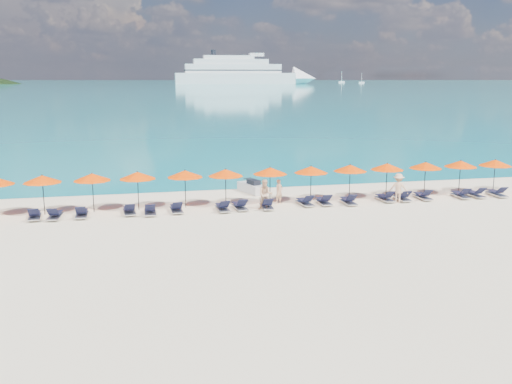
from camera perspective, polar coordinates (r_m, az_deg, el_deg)
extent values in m
plane|color=beige|center=(29.62, 1.27, -3.41)|extent=(1400.00, 1400.00, 0.00)
cube|color=#1FA9B2|center=(687.85, -12.29, 10.66)|extent=(1600.00, 1300.00, 0.01)
cube|color=silver|center=(543.85, -2.10, 11.27)|extent=(112.31, 25.34, 10.14)
cone|color=silver|center=(557.09, 4.87, 11.25)|extent=(23.29, 23.29, 22.30)
cube|color=silver|center=(543.61, -2.32, 12.23)|extent=(89.89, 21.28, 8.11)
cube|color=silver|center=(543.45, -2.54, 12.87)|extent=(69.75, 18.34, 5.07)
cube|color=silver|center=(543.29, -2.76, 13.30)|extent=(47.34, 14.29, 3.55)
cube|color=black|center=(543.59, -2.32, 12.07)|extent=(91.02, 21.54, 0.91)
cube|color=black|center=(543.64, -2.32, 12.45)|extent=(88.77, 21.03, 0.91)
cylinder|color=black|center=(541.82, -4.28, 13.71)|extent=(4.46, 4.46, 5.57)
cube|color=silver|center=(606.49, 10.50, 10.71)|extent=(5.81, 1.94, 1.55)
cylinder|color=silver|center=(606.45, 10.52, 11.19)|extent=(0.35, 0.35, 9.68)
cube|color=silver|center=(647.12, 8.55, 10.83)|extent=(6.79, 2.26, 1.81)
cylinder|color=silver|center=(647.08, 8.56, 11.35)|extent=(0.41, 0.41, 11.31)
cube|color=silver|center=(37.97, -0.41, 0.41)|extent=(1.64, 2.63, 0.57)
cube|color=black|center=(37.71, -0.25, 0.97)|extent=(0.80, 1.14, 0.36)
cylinder|color=black|center=(38.39, -0.87, 1.39)|extent=(0.56, 0.23, 0.06)
imported|color=#DFAC83|center=(34.55, 2.33, 0.03)|extent=(0.65, 0.58, 1.50)
imported|color=#DFAC83|center=(33.01, 0.95, -0.26)|extent=(0.96, 0.68, 1.78)
imported|color=#DFAC83|center=(35.92, 14.05, 0.38)|extent=(1.28, 1.05, 1.80)
cylinder|color=black|center=(33.97, -20.49, -0.30)|extent=(0.05, 0.05, 2.20)
cone|color=#FA4200|center=(33.81, -20.59, 1.23)|extent=(2.10, 2.10, 0.42)
sphere|color=black|center=(33.77, -20.62, 1.59)|extent=(0.08, 0.08, 0.08)
cylinder|color=black|center=(33.73, -15.99, -0.09)|extent=(0.05, 0.05, 2.20)
cone|color=#FA4200|center=(33.56, -16.08, 1.45)|extent=(2.10, 2.10, 0.42)
sphere|color=black|center=(33.52, -16.10, 1.82)|extent=(0.08, 0.08, 0.08)
cylinder|color=black|center=(33.65, -11.71, 0.09)|extent=(0.05, 0.05, 2.20)
cone|color=#FA4200|center=(33.48, -11.77, 1.63)|extent=(2.10, 2.10, 0.42)
sphere|color=black|center=(33.44, -11.79, 2.00)|extent=(0.08, 0.08, 0.08)
cylinder|color=black|center=(33.76, -7.08, 0.28)|extent=(0.05, 0.05, 2.20)
cone|color=#FA4200|center=(33.59, -7.12, 1.82)|extent=(2.10, 2.10, 0.42)
sphere|color=black|center=(33.55, -7.13, 2.19)|extent=(0.08, 0.08, 0.08)
cylinder|color=black|center=(33.93, -3.04, 0.41)|extent=(0.05, 0.05, 2.20)
cone|color=#FA4200|center=(33.76, -3.06, 1.94)|extent=(2.10, 2.10, 0.42)
sphere|color=black|center=(33.72, -3.06, 2.31)|extent=(0.08, 0.08, 0.08)
cylinder|color=black|center=(34.57, 1.41, 0.63)|extent=(0.05, 0.05, 2.20)
cone|color=#FA4200|center=(34.40, 1.42, 2.14)|extent=(2.10, 2.10, 0.42)
sphere|color=black|center=(34.37, 1.42, 2.50)|extent=(0.08, 0.08, 0.08)
cylinder|color=black|center=(35.17, 5.50, 0.77)|extent=(0.05, 0.05, 2.20)
cone|color=#FA4200|center=(35.01, 5.53, 2.25)|extent=(2.10, 2.10, 0.42)
sphere|color=black|center=(34.98, 5.54, 2.61)|extent=(0.08, 0.08, 0.08)
cylinder|color=black|center=(36.07, 9.35, 0.94)|extent=(0.05, 0.05, 2.20)
cone|color=#FA4200|center=(35.92, 9.40, 2.38)|extent=(2.10, 2.10, 0.42)
sphere|color=black|center=(35.88, 9.41, 2.73)|extent=(0.08, 0.08, 0.08)
cylinder|color=black|center=(37.09, 12.93, 1.09)|extent=(0.05, 0.05, 2.20)
cone|color=#FA4200|center=(36.94, 12.99, 2.49)|extent=(2.10, 2.10, 0.42)
sphere|color=black|center=(36.91, 13.01, 2.83)|extent=(0.08, 0.08, 0.08)
cylinder|color=black|center=(38.28, 16.53, 1.23)|extent=(0.05, 0.05, 2.20)
cone|color=#FA4200|center=(38.14, 16.61, 2.58)|extent=(2.10, 2.10, 0.42)
sphere|color=black|center=(38.11, 16.63, 2.91)|extent=(0.08, 0.08, 0.08)
cylinder|color=black|center=(39.62, 19.69, 1.36)|extent=(0.05, 0.05, 2.20)
cone|color=#FA4200|center=(39.48, 19.78, 2.68)|extent=(2.10, 2.10, 0.42)
sphere|color=black|center=(39.45, 19.80, 2.99)|extent=(0.08, 0.08, 0.08)
cylinder|color=black|center=(40.89, 22.71, 1.44)|extent=(0.05, 0.05, 2.20)
cone|color=#FA4200|center=(40.76, 22.82, 2.71)|extent=(2.10, 2.10, 0.42)
sphere|color=black|center=(40.73, 22.84, 3.02)|extent=(0.08, 0.08, 0.08)
cube|color=silver|center=(33.17, -21.26, -2.33)|extent=(0.77, 1.75, 0.06)
cube|color=black|center=(33.38, -21.25, -1.96)|extent=(0.64, 1.14, 0.04)
cube|color=black|center=(32.55, -21.37, -1.85)|extent=(0.59, 0.58, 0.43)
cube|color=silver|center=(32.87, -19.45, -2.32)|extent=(0.75, 1.74, 0.06)
cube|color=black|center=(33.07, -19.38, -1.95)|extent=(0.63, 1.14, 0.04)
cube|color=black|center=(32.25, -19.68, -1.84)|extent=(0.59, 0.58, 0.43)
cube|color=silver|center=(32.82, -17.02, -2.18)|extent=(0.62, 1.70, 0.06)
cube|color=black|center=(33.03, -17.01, -1.81)|extent=(0.55, 1.10, 0.04)
cube|color=black|center=(32.20, -17.13, -1.70)|extent=(0.55, 0.54, 0.43)
cube|color=silver|center=(32.81, -12.55, -1.96)|extent=(0.75, 1.74, 0.06)
cube|color=black|center=(33.01, -12.59, -1.59)|extent=(0.63, 1.14, 0.04)
cube|color=black|center=(32.18, -12.50, -1.47)|extent=(0.59, 0.58, 0.43)
cube|color=silver|center=(32.50, -10.54, -2.00)|extent=(0.65, 1.71, 0.06)
cube|color=black|center=(32.70, -10.56, -1.63)|extent=(0.57, 1.11, 0.04)
cube|color=black|center=(31.87, -10.55, -1.51)|extent=(0.56, 0.55, 0.43)
cube|color=silver|center=(32.80, -7.96, -1.79)|extent=(0.66, 1.72, 0.06)
cube|color=black|center=(33.01, -8.02, -1.42)|extent=(0.58, 1.11, 0.04)
cube|color=black|center=(32.17, -7.87, -1.30)|extent=(0.56, 0.55, 0.43)
cube|color=silver|center=(32.84, -3.35, -1.68)|extent=(0.69, 1.72, 0.06)
cube|color=black|center=(33.05, -3.44, -1.31)|extent=(0.60, 1.12, 0.04)
cube|color=black|center=(32.23, -3.16, -1.19)|extent=(0.57, 0.56, 0.43)
cube|color=silver|center=(33.14, -1.63, -1.54)|extent=(0.74, 1.74, 0.06)
cube|color=black|center=(33.34, -1.75, -1.18)|extent=(0.63, 1.14, 0.04)
cube|color=black|center=(32.53, -1.38, -1.05)|extent=(0.59, 0.58, 0.43)
cube|color=silver|center=(33.35, 1.06, -1.46)|extent=(0.75, 1.74, 0.06)
cube|color=black|center=(33.56, 0.99, -1.10)|extent=(0.64, 1.14, 0.04)
cube|color=black|center=(32.73, 1.21, -0.97)|extent=(0.59, 0.58, 0.43)
cube|color=silver|center=(34.33, 4.92, -1.12)|extent=(0.75, 1.74, 0.06)
cube|color=black|center=(34.52, 4.77, -0.78)|extent=(0.63, 1.14, 0.04)
cube|color=black|center=(33.74, 5.28, -0.64)|extent=(0.59, 0.58, 0.43)
cube|color=silver|center=(34.67, 6.78, -1.04)|extent=(0.65, 1.71, 0.06)
cube|color=black|center=(34.86, 6.66, -0.69)|extent=(0.57, 1.11, 0.04)
cube|color=black|center=(34.07, 7.09, -0.56)|extent=(0.56, 0.55, 0.43)
cube|color=silver|center=(34.94, 9.22, -1.01)|extent=(0.67, 1.72, 0.06)
cube|color=black|center=(35.14, 9.08, -0.66)|extent=(0.58, 1.12, 0.04)
cube|color=black|center=(34.35, 9.55, -0.53)|extent=(0.57, 0.55, 0.43)
cube|color=silver|center=(36.23, 12.75, -0.70)|extent=(0.68, 1.72, 0.06)
cube|color=black|center=(36.41, 12.59, -0.37)|extent=(0.59, 1.12, 0.04)
cube|color=black|center=(35.67, 13.19, -0.23)|extent=(0.57, 0.56, 0.43)
cube|color=silver|center=(36.66, 14.41, -0.63)|extent=(0.75, 1.74, 0.06)
cube|color=black|center=(36.86, 14.28, -0.31)|extent=(0.63, 1.14, 0.04)
cube|color=black|center=(36.08, 14.78, -0.18)|extent=(0.59, 0.58, 0.43)
cube|color=silver|center=(37.37, 16.34, -0.51)|extent=(0.69, 1.72, 0.06)
cube|color=black|center=(37.56, 16.18, -0.19)|extent=(0.59, 1.12, 0.04)
cube|color=black|center=(36.81, 16.75, -0.06)|extent=(0.57, 0.56, 0.43)
cube|color=silver|center=(38.56, 19.78, -0.36)|extent=(0.71, 1.73, 0.06)
cube|color=black|center=(38.74, 19.61, -0.06)|extent=(0.61, 1.13, 0.04)
cube|color=black|center=(38.02, 20.22, 0.07)|extent=(0.58, 0.56, 0.43)
cube|color=silver|center=(39.13, 21.05, -0.29)|extent=(0.67, 1.72, 0.06)
cube|color=black|center=(39.30, 20.86, 0.01)|extent=(0.58, 1.12, 0.04)
cube|color=black|center=(38.62, 21.56, 0.15)|extent=(0.57, 0.55, 0.43)
cube|color=silver|center=(39.92, 22.93, -0.21)|extent=(0.69, 1.72, 0.06)
cube|color=black|center=(40.09, 22.75, 0.08)|extent=(0.60, 1.12, 0.04)
cube|color=black|center=(39.39, 23.40, 0.21)|extent=(0.57, 0.56, 0.43)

